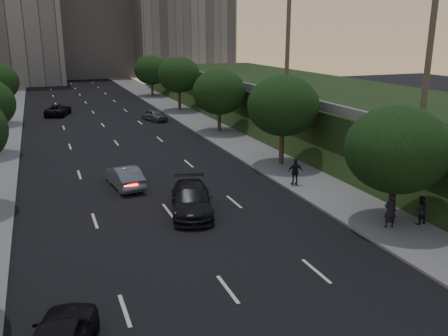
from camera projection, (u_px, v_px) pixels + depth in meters
name	position (u px, v px, depth m)	size (l,w,h in m)	color
road_surface	(120.00, 148.00, 40.81)	(16.00, 140.00, 0.02)	black
sidewalk_right	(230.00, 138.00, 44.38)	(4.50, 140.00, 0.15)	slate
embankment	(349.00, 113.00, 46.17)	(18.00, 90.00, 4.00)	black
parapet_wall	(272.00, 93.00, 42.54)	(0.35, 90.00, 0.70)	slate
office_block_mid	(89.00, 15.00, 103.70)	(22.00, 18.00, 26.00)	#A9A49B
tree_right_a	(397.00, 149.00, 23.63)	(5.20, 5.20, 6.24)	#38281C
tree_right_b	(283.00, 106.00, 34.22)	(5.20, 5.20, 6.74)	#38281C
tree_right_c	(219.00, 92.00, 45.99)	(5.20, 5.20, 6.24)	#38281C
tree_right_d	(179.00, 75.00, 58.37)	(5.20, 5.20, 6.74)	#38281C
tree_right_e	(151.00, 70.00, 71.93)	(5.20, 5.20, 6.24)	#38281C
sedan_mid_left	(125.00, 176.00, 30.43)	(1.50, 4.31, 1.42)	slate
sedan_far_left	(58.00, 110.00, 56.40)	(2.22, 4.81, 1.34)	black
sedan_near_right	(191.00, 200.00, 26.08)	(2.17, 5.33, 1.55)	black
sedan_far_right	(155.00, 115.00, 53.07)	(1.51, 3.74, 1.28)	#4F5055
pedestrian_a	(390.00, 211.00, 23.70)	(0.65, 0.43, 1.79)	black
pedestrian_b	(420.00, 210.00, 24.17)	(0.74, 0.57, 1.52)	black
pedestrian_c	(295.00, 172.00, 30.36)	(1.02, 0.42, 1.74)	black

